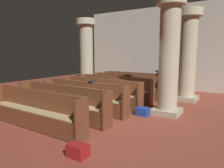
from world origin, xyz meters
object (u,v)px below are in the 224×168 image
object	(u,v)px
kneeler_box_red	(78,151)
pew_row_2	(114,88)
pillar_aisle_rear	(169,55)
pew_row_1	(126,85)
pew_row_3	(100,91)
pew_row_6	(34,108)
lectern	(160,82)
pew_row_5	(62,101)
pillar_aisle_side	(188,54)
kneeler_box_blue	(143,111)
pillar_far_side	(86,54)
pew_row_0	(135,82)
hymn_book	(92,82)
pew_row_4	(83,96)

from	to	relation	value
kneeler_box_red	pew_row_2	bearing A→B (deg)	114.51
pew_row_2	pillar_aisle_rear	size ratio (longest dim) A/B	0.94
pew_row_1	pew_row_3	size ratio (longest dim) A/B	1.00
pew_row_1	kneeler_box_red	bearing A→B (deg)	-69.50
pew_row_6	lectern	xyz separation A→B (m)	(0.90, 7.06, -0.07)
pew_row_5	pillar_aisle_side	xyz separation A→B (m)	(2.58, 4.58, 1.41)
pew_row_3	kneeler_box_blue	size ratio (longest dim) A/B	8.73
pillar_far_side	kneeler_box_red	world-z (taller)	pillar_far_side
pillar_aisle_side	kneeler_box_red	distance (m)	6.42
pew_row_2	pillar_aisle_rear	distance (m)	3.06
pew_row_6	pillar_aisle_rear	distance (m)	4.32
pew_row_3	pew_row_2	bearing A→B (deg)	90.00
pew_row_3	pew_row_6	distance (m)	2.99
pew_row_1	pillar_aisle_rear	size ratio (longest dim) A/B	0.94
pew_row_3	lectern	distance (m)	4.16
pew_row_2	pew_row_5	world-z (taller)	same
pew_row_0	hymn_book	distance (m)	3.85
pew_row_3	hymn_book	world-z (taller)	hymn_book
pew_row_2	pew_row_3	xyz separation A→B (m)	(0.00, -1.00, 0.00)
pew_row_0	hymn_book	world-z (taller)	hymn_book
kneeler_box_blue	pew_row_2	bearing A→B (deg)	144.51
pew_row_4	kneeler_box_red	size ratio (longest dim) A/B	8.82
pew_row_3	kneeler_box_blue	xyz separation A→B (m)	(1.98, -0.42, -0.39)
pillar_aisle_rear	hymn_book	distance (m)	2.70
lectern	hymn_book	world-z (taller)	lectern
kneeler_box_red	pew_row_1	bearing A→B (deg)	110.50
pew_row_1	kneeler_box_red	world-z (taller)	pew_row_1
pew_row_1	hymn_book	distance (m)	2.86
pew_row_6	pillar_aisle_side	bearing A→B (deg)	65.14
pew_row_6	pew_row_0	bearing A→B (deg)	90.00
pew_row_0	pillar_aisle_side	distance (m)	2.97
pillar_far_side	pew_row_5	bearing A→B (deg)	-59.01
pew_row_1	pew_row_6	distance (m)	4.99
pew_row_0	kneeler_box_red	size ratio (longest dim) A/B	8.82
pew_row_4	pillar_far_side	world-z (taller)	pillar_far_side
pew_row_0	pew_row_3	world-z (taller)	same
pew_row_4	pillar_aisle_side	xyz separation A→B (m)	(2.58, 3.58, 1.41)
pew_row_0	pew_row_1	distance (m)	1.00
pew_row_0	pew_row_2	world-z (taller)	same
hymn_book	kneeler_box_blue	xyz separation A→B (m)	(1.74, 0.40, -0.88)
pew_row_6	lectern	world-z (taller)	lectern
pew_row_3	kneeler_box_red	world-z (taller)	pew_row_3
pillar_aisle_side	pillar_far_side	bearing A→B (deg)	-175.98
pew_row_0	pew_row_3	xyz separation A→B (m)	(0.00, -2.99, 0.00)
pew_row_0	pew_row_2	xyz separation A→B (m)	(0.00, -2.00, 0.00)
pew_row_3	pew_row_6	world-z (taller)	same
pew_row_3	lectern	bearing A→B (deg)	77.52
pew_row_5	pew_row_2	bearing A→B (deg)	90.00
pew_row_1	pillar_aisle_side	distance (m)	3.00
pillar_aisle_side	pew_row_6	bearing A→B (deg)	-114.86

